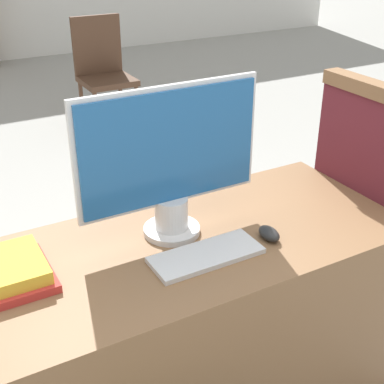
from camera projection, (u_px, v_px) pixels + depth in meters
The scene contains 7 objects.
desk at pixel (192, 332), 1.88m from camera, with size 1.42×0.64×0.76m.
carrel_divider at pixel (362, 232), 2.07m from camera, with size 0.07×0.55×1.17m.
monitor at pixel (170, 161), 1.64m from camera, with size 0.61×0.19×0.49m.
keyboard at pixel (206, 255), 1.62m from camera, with size 0.35×0.14×0.02m.
mouse at pixel (269, 234), 1.71m from camera, with size 0.05×0.09×0.04m.
book_stack at pixel (16, 270), 1.51m from camera, with size 0.19×0.25×0.06m.
far_chair at pixel (103, 68), 4.71m from camera, with size 0.44×0.44×0.94m.
Camera 1 is at (-0.71, -0.95, 1.68)m, focal length 50.00 mm.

